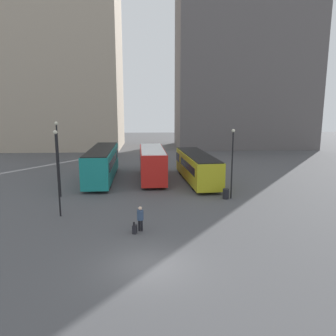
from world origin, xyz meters
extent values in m
plane|color=#4C4C4F|center=(0.00, 0.00, 0.00)|extent=(160.00, 160.00, 0.00)
cube|color=tan|center=(-15.97, 46.69, 18.90)|extent=(21.55, 13.66, 37.80)
cube|color=#5B5656|center=(17.45, 46.69, 18.08)|extent=(24.51, 12.88, 36.15)
cube|color=#19847F|center=(-4.92, 19.24, 1.75)|extent=(2.73, 11.92, 2.96)
cube|color=black|center=(-5.03, 24.10, 2.12)|extent=(2.56, 2.23, 1.12)
cube|color=black|center=(-4.90, 18.17, 2.12)|extent=(2.67, 7.65, 0.89)
cube|color=black|center=(-4.92, 19.24, 3.27)|extent=(2.53, 11.67, 0.08)
cylinder|color=black|center=(-5.00, 22.91, 0.50)|extent=(2.39, 1.05, 1.00)
cylinder|color=black|center=(-4.84, 15.56, 0.50)|extent=(2.39, 1.05, 1.00)
cube|color=red|center=(0.34, 18.87, 1.76)|extent=(2.81, 9.30, 2.98)
cube|color=black|center=(0.20, 22.65, 2.14)|extent=(2.57, 1.79, 1.13)
cube|color=black|center=(0.37, 18.04, 2.14)|extent=(2.71, 5.99, 0.89)
cube|color=white|center=(0.34, 18.87, 3.30)|extent=(2.61, 9.11, 0.08)
cylinder|color=black|center=(0.23, 21.73, 0.50)|extent=(2.40, 1.09, 1.00)
cylinder|color=black|center=(0.45, 16.02, 0.50)|extent=(2.40, 1.09, 1.00)
cube|color=gold|center=(4.92, 17.91, 1.54)|extent=(3.37, 11.33, 2.50)
cube|color=black|center=(4.56, 22.47, 1.85)|extent=(2.69, 2.25, 0.95)
cube|color=black|center=(5.00, 16.90, 1.85)|extent=(3.08, 7.33, 0.75)
cube|color=black|center=(4.92, 17.91, 2.82)|extent=(3.16, 11.09, 0.08)
cylinder|color=black|center=(4.65, 21.36, 0.52)|extent=(2.47, 1.23, 1.05)
cylinder|color=black|center=(5.20, 14.45, 0.52)|extent=(2.47, 1.23, 1.05)
cylinder|color=black|center=(-0.59, 4.61, 0.36)|extent=(0.17, 0.17, 0.72)
cylinder|color=black|center=(-0.44, 4.57, 0.36)|extent=(0.17, 0.17, 0.72)
cylinder|color=#334766|center=(-0.51, 4.59, 1.04)|extent=(0.49, 0.49, 0.63)
sphere|color=beige|center=(-0.51, 4.59, 1.47)|extent=(0.24, 0.24, 0.24)
cube|color=black|center=(-0.86, 4.21, 0.27)|extent=(0.31, 0.43, 0.54)
cube|color=black|center=(-0.89, 4.08, 0.66)|extent=(0.13, 0.05, 0.24)
cylinder|color=black|center=(-7.59, 12.80, 3.09)|extent=(0.12, 0.12, 6.18)
sphere|color=beige|center=(-7.59, 12.80, 6.27)|extent=(0.28, 0.28, 0.28)
cylinder|color=black|center=(-6.26, 7.69, 2.93)|extent=(0.12, 0.12, 5.86)
sphere|color=beige|center=(-6.26, 7.69, 5.94)|extent=(0.28, 0.28, 0.28)
cylinder|color=black|center=(6.91, 11.50, 2.81)|extent=(0.12, 0.12, 5.62)
sphere|color=beige|center=(6.91, 11.50, 5.70)|extent=(0.28, 0.28, 0.28)
cylinder|color=black|center=(6.44, 11.40, 0.42)|extent=(0.52, 0.52, 0.85)
camera|label=1|loc=(0.15, -14.83, 7.71)|focal=35.00mm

